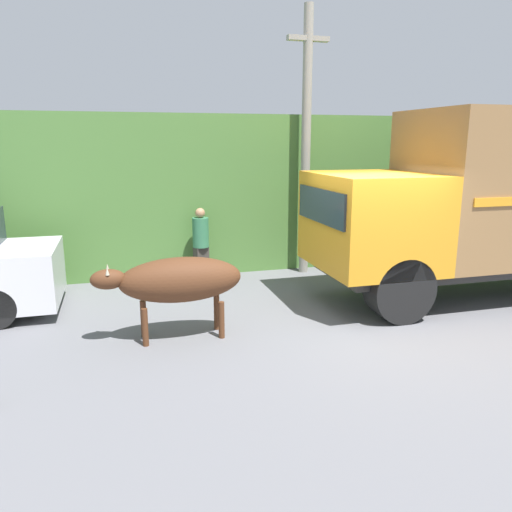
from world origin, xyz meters
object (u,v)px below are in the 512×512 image
object	(u,v)px
brown_cow	(178,280)
pedestrian_on_hill	(201,241)
utility_pole	(306,139)
cargo_truck	(493,198)

from	to	relation	value
brown_cow	pedestrian_on_hill	xyz separation A→B (m)	(0.86, 3.11, -0.06)
utility_pole	cargo_truck	bearing A→B (deg)	-42.85
brown_cow	utility_pole	world-z (taller)	utility_pole
cargo_truck	utility_pole	distance (m)	3.90
cargo_truck	utility_pole	xyz separation A→B (m)	(-2.74, 2.55, 1.08)
cargo_truck	utility_pole	size ratio (longest dim) A/B	1.13
cargo_truck	utility_pole	bearing A→B (deg)	134.59
brown_cow	utility_pole	xyz separation A→B (m)	(3.19, 3.16, 2.05)
brown_cow	utility_pole	size ratio (longest dim) A/B	0.39
utility_pole	pedestrian_on_hill	bearing A→B (deg)	-178.96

